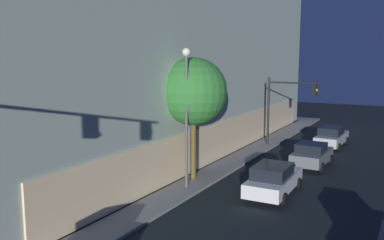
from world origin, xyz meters
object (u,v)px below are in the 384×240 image
(car_white, at_px, (274,179))
(car_grey, at_px, (312,155))
(street_lamp_sidewalk, at_px, (186,100))
(car_silver, at_px, (331,137))
(sidewalk_tree, at_px, (193,92))
(modern_building, at_px, (85,45))
(traffic_light_far_corner, at_px, (286,100))

(car_white, xyz_separation_m, car_grey, (6.72, -0.48, -0.01))
(street_lamp_sidewalk, height_order, car_silver, street_lamp_sidewalk)
(street_lamp_sidewalk, bearing_deg, sidewalk_tree, 16.26)
(car_white, bearing_deg, sidewalk_tree, 87.70)
(sidewalk_tree, bearing_deg, modern_building, 65.29)
(street_lamp_sidewalk, relative_size, car_grey, 1.82)
(traffic_light_far_corner, bearing_deg, car_silver, -54.20)
(street_lamp_sidewalk, height_order, car_white, street_lamp_sidewalk)
(car_white, bearing_deg, car_silver, -1.90)
(sidewalk_tree, distance_m, car_grey, 9.52)
(car_grey, bearing_deg, sidewalk_tree, 140.58)
(car_white, bearing_deg, traffic_light_far_corner, 13.29)
(modern_building, height_order, traffic_light_far_corner, modern_building)
(street_lamp_sidewalk, bearing_deg, traffic_light_far_corner, -7.31)
(sidewalk_tree, bearing_deg, traffic_light_far_corner, -10.68)
(modern_building, bearing_deg, traffic_light_far_corner, -73.73)
(modern_building, distance_m, sidewalk_tree, 16.06)
(car_silver, bearing_deg, traffic_light_far_corner, 125.80)
(traffic_light_far_corner, bearing_deg, street_lamp_sidewalk, 172.69)
(modern_building, bearing_deg, car_grey, -90.18)
(modern_building, height_order, car_grey, modern_building)
(street_lamp_sidewalk, xyz_separation_m, car_silver, (15.33, -4.87, -4.04))
(modern_building, relative_size, traffic_light_far_corner, 7.24)
(sidewalk_tree, relative_size, car_grey, 1.71)
(street_lamp_sidewalk, relative_size, car_white, 1.59)
(modern_building, bearing_deg, car_white, -109.46)
(traffic_light_far_corner, height_order, sidewalk_tree, sidewalk_tree)
(street_lamp_sidewalk, distance_m, car_grey, 10.34)
(traffic_light_far_corner, bearing_deg, car_white, -166.71)
(car_white, bearing_deg, modern_building, 70.54)
(modern_building, distance_m, car_white, 21.70)
(sidewalk_tree, height_order, car_silver, sidewalk_tree)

